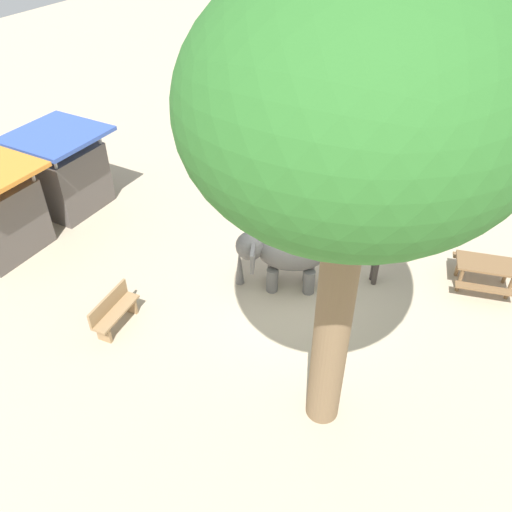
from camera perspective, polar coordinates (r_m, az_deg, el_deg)
The scene contains 7 objects.
ground_plane at distance 13.26m, azimuth 3.69°, elevation -4.73°, with size 60.00×60.00×0.00m, color #BAA88C.
elephant at distance 13.02m, azimuth 2.91°, elevation 0.26°, with size 1.87×2.28×1.61m.
person_handler at distance 13.51m, azimuth 13.26°, elevation 0.34°, with size 0.44×0.32×1.62m.
shade_tree_main at distance 7.00m, azimuth 11.49°, elevation 15.85°, with size 5.11×4.68×8.33m.
wooden_bench at distance 12.69m, azimuth -15.44°, elevation -5.83°, with size 1.43×0.53×0.88m.
picnic_table_near at distance 14.47m, azimuth 24.01°, elevation -1.32°, with size 1.81×1.82×0.78m.
market_stall_blue at distance 17.20m, azimuth -20.24°, elevation 8.40°, with size 2.50×2.50×2.52m.
Camera 1 is at (-8.93, -3.95, 8.97)m, focal length 36.29 mm.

